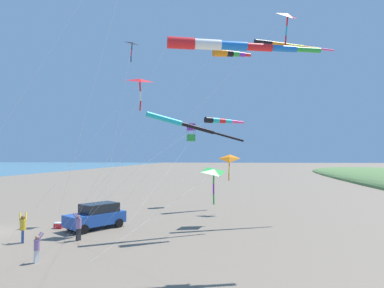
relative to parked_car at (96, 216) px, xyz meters
The scene contains 16 objects.
parked_car is the anchor object (origin of this frame).
cooler_box 2.94m from the parked_car, ahead, with size 0.62×0.42×0.42m.
person_adult_flyer 3.52m from the parked_car, 94.05° to the left, with size 0.56×0.63×1.78m.
person_child_green_jacket 5.30m from the parked_car, 56.31° to the left, with size 0.62×0.66×1.84m.
person_child_grey_jacket 7.98m from the parked_car, 91.20° to the left, with size 0.51×0.54×1.49m.
kite_delta_magenta_far_left 18.49m from the parked_car, 153.54° to the left, with size 14.18×3.72×13.01m.
kite_windsock_green_low_center 20.89m from the parked_car, 161.24° to the right, with size 18.67×7.91×15.25m.
kite_windsock_long_streamer_right 9.46m from the parked_car, behind, with size 11.39×3.81×8.39m.
kite_delta_rainbow_low_near 9.49m from the parked_car, 166.04° to the right, with size 6.98×10.82×4.60m.
kite_delta_blue_topmost 13.09m from the parked_car, 142.86° to the right, with size 11.93×8.77×5.59m.
kite_delta_yellow_midlevel 15.05m from the parked_car, 107.38° to the right, with size 1.75×5.21×15.66m.
kite_box_teal_far_right 15.64m from the parked_car, 114.09° to the right, with size 4.49×10.68×9.05m.
kite_windsock_checkered_midright 16.09m from the parked_car, 129.98° to the right, with size 14.51×13.48×9.45m.
kite_windsock_striped_overhead 15.38m from the parked_car, behind, with size 13.44×3.43×13.13m.
kite_delta_long_streamer_left 10.54m from the parked_car, behind, with size 7.71×6.26×11.34m.
kite_windsock_red_high_left 15.76m from the parked_car, 141.66° to the left, with size 15.26×5.26×11.13m.
Camera 1 is at (-16.94, 21.57, 5.30)m, focal length 30.92 mm.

